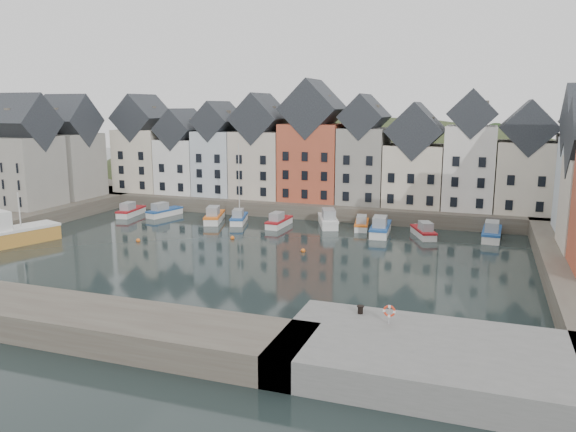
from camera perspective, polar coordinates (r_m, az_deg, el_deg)
The scene contains 19 objects.
ground at distance 59.86m, azimuth -5.43°, elevation -4.33°, with size 260.00×260.00×0.00m, color black.
far_quay at distance 87.12m, azimuth 2.85°, elevation 1.27°, with size 90.00×16.00×2.00m, color #4D443B.
near_quay at distance 35.64m, azimuth 14.12°, elevation -13.95°, with size 18.00×10.00×2.00m, color #60605E.
hillside at distance 116.05m, azimuth 6.47°, elevation -5.91°, with size 153.60×70.40×64.00m.
far_terrace at distance 83.34m, azimuth 4.64°, elevation 6.26°, with size 72.37×8.16×17.78m.
left_terrace at distance 89.61m, azimuth -23.19°, elevation 5.74°, with size 7.65×17.00×15.69m.
mooring_buoys at distance 66.16m, azimuth -6.65°, elevation -2.72°, with size 20.50×5.50×0.50m.
boat_a at distance 85.67m, azimuth -15.71°, elevation 0.48°, with size 2.56×6.17×2.30m.
boat_b at distance 84.19m, azimuth -12.51°, elevation 0.44°, with size 3.21×6.17×2.27m.
boat_c at distance 78.71m, azimuth -7.51°, elevation -0.06°, with size 3.93×6.90×2.53m.
boat_d at distance 77.72m, azimuth -5.01°, elevation -0.18°, with size 3.36×6.07×11.08m.
boat_e at distance 75.08m, azimuth -0.96°, elevation -0.58°, with size 1.97×5.87×2.23m.
boat_f at distance 75.60m, azimuth 4.08°, elevation -0.42°, with size 4.57×7.33×2.70m.
boat_g at distance 74.27m, azimuth 7.49°, elevation -0.84°, with size 2.59×5.69×2.10m.
boat_h at distance 71.35m, azimuth 9.36°, elevation -1.24°, with size 2.75×7.18×2.70m.
boat_i at distance 71.13m, azimuth 13.62°, elevation -1.56°, with size 3.87×6.01×2.22m.
boat_j at distance 72.23m, azimuth 19.99°, elevation -1.64°, with size 2.40×6.85×2.60m.
mooring_bollard at distance 38.98m, azimuth 7.37°, elevation -9.37°, with size 0.48×0.48×0.56m.
life_ring_post at distance 37.29m, azimuth 10.26°, elevation -9.53°, with size 0.80×0.17×1.30m.
Camera 1 is at (24.45, -52.28, 15.90)m, focal length 35.00 mm.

